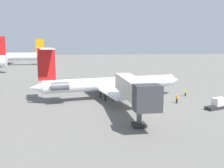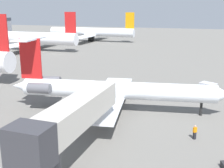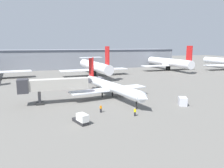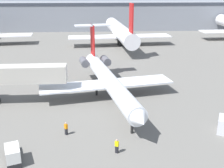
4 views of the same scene
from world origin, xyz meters
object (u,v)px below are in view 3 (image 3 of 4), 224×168
jet_bridge (49,85)px  baggage_tug_lead (82,119)px  ground_crew_loader (135,112)px  parked_airliner_east_mid (169,62)px  ground_crew_marshaller (101,109)px  parked_airliner_centre (94,66)px  cargo_container_uld (183,101)px  regional_jet (109,85)px

jet_bridge → baggage_tug_lead: 16.99m
ground_crew_loader → parked_airliner_east_mid: parked_airliner_east_mid is taller
ground_crew_marshaller → parked_airliner_centre: size_ratio=0.05×
baggage_tug_lead → cargo_container_uld: (24.93, 4.92, 0.12)m
baggage_tug_lead → cargo_container_uld: 25.41m
jet_bridge → parked_airliner_centre: parked_airliner_centre is taller
cargo_container_uld → regional_jet: bearing=138.0°
jet_bridge → ground_crew_marshaller: jet_bridge is taller
jet_bridge → cargo_container_uld: size_ratio=5.26×
parked_airliner_east_mid → parked_airliner_centre: bearing=-168.9°
ground_crew_loader → baggage_tug_lead: 10.99m
regional_jet → parked_airliner_centre: bearing=82.4°
ground_crew_marshaller → parked_airliner_east_mid: (55.42, 62.94, 3.59)m
jet_bridge → baggage_tug_lead: bearing=-72.4°
jet_bridge → ground_crew_loader: jet_bridge is taller
ground_crew_marshaller → parked_airliner_centre: bearing=78.4°
ground_crew_marshaller → cargo_container_uld: 19.94m
parked_airliner_east_mid → regional_jet: bearing=-134.7°
jet_bridge → parked_airliner_east_mid: 83.87m
parked_airliner_centre → parked_airliner_east_mid: (44.27, 8.65, 0.06)m
ground_crew_marshaller → ground_crew_loader: same height
jet_bridge → ground_crew_loader: size_ratio=9.71×
ground_crew_loader → parked_airliner_centre: parked_airliner_centre is taller
regional_jet → baggage_tug_lead: size_ratio=7.44×
baggage_tug_lead → parked_airliner_east_mid: (60.42, 68.28, 3.61)m
ground_crew_marshaller → ground_crew_loader: size_ratio=1.00×
parked_airliner_centre → ground_crew_marshaller: bearing=-101.6°
ground_crew_marshaller → cargo_container_uld: (19.94, -0.42, 0.10)m
ground_crew_loader → baggage_tug_lead: (-10.95, -1.00, -0.02)m
ground_crew_marshaller → parked_airliner_centre: 55.54m
jet_bridge → cargo_container_uld: bearing=-19.9°
cargo_container_uld → ground_crew_loader: bearing=-164.3°
regional_jet → jet_bridge: regional_jet is taller
jet_bridge → parked_airliner_east_mid: parked_airliner_east_mid is taller
jet_bridge → parked_airliner_centre: 48.68m
ground_crew_loader → cargo_container_uld: 14.52m
jet_bridge → ground_crew_marshaller: size_ratio=9.71×
regional_jet → baggage_tug_lead: bearing=-120.5°
cargo_container_uld → parked_airliner_east_mid: 72.70m
ground_crew_marshaller → parked_airliner_east_mid: parked_airliner_east_mid is taller
regional_jet → ground_crew_loader: bearing=-88.6°
ground_crew_marshaller → baggage_tug_lead: baggage_tug_lead is taller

